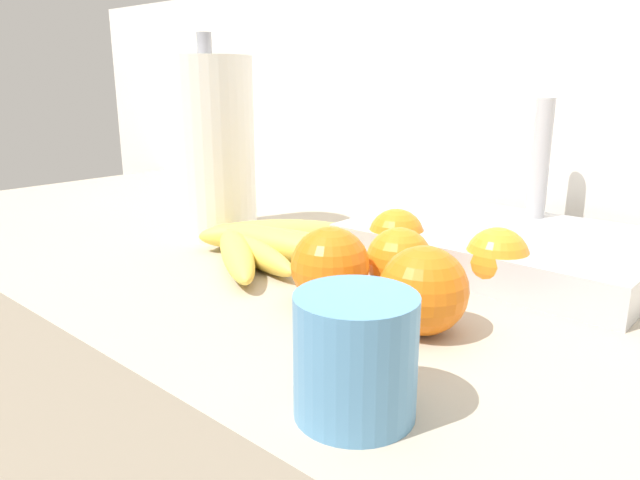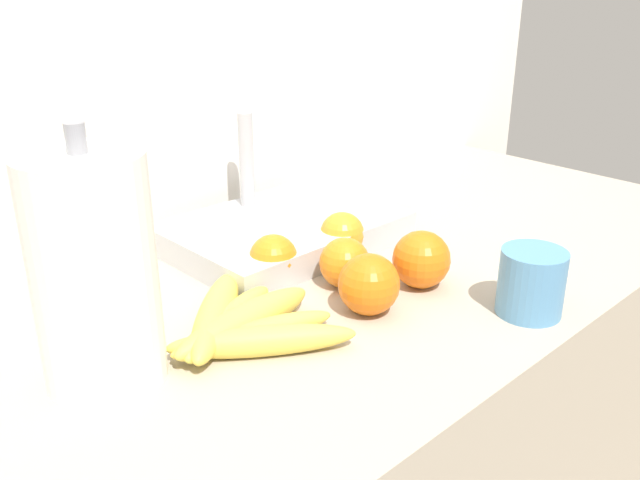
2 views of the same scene
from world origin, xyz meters
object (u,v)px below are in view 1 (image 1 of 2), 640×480
orange_right (497,259)px  orange_back_left (399,260)px  orange_far_right (330,266)px  orange_center (423,290)px  orange_front (396,237)px  mug (355,356)px  paper_towel_roll (209,147)px  sink_basin (505,244)px  banana_bunch (265,244)px

orange_right → orange_back_left: orange_back_left is taller
orange_far_right → orange_center: bearing=0.9°
orange_front → mug: size_ratio=0.80×
orange_center → orange_back_left: bearing=136.3°
orange_front → paper_towel_roll: (-0.29, -0.06, 0.09)m
orange_far_right → orange_front: bearing=100.1°
sink_basin → mug: 0.40m
orange_center → mug: (0.04, -0.15, 0.00)m
banana_bunch → orange_right: orange_right is taller
orange_far_right → mug: mug is taller
orange_right → orange_far_right: orange_far_right is taller
orange_far_right → banana_bunch: bearing=159.3°
banana_bunch → orange_center: orange_center is taller
orange_far_right → mug: 0.21m
orange_right → orange_far_right: (-0.11, -0.15, 0.01)m
banana_bunch → paper_towel_roll: paper_towel_roll is taller
orange_front → mug: 0.35m
banana_bunch → mug: mug is taller
orange_front → orange_back_left: bearing=-53.4°
orange_right → orange_front: 0.13m
orange_center → sink_basin: bearing=98.8°
orange_right → orange_back_left: (-0.07, -0.08, 0.00)m
banana_bunch → mug: size_ratio=2.91×
mug → paper_towel_roll: bearing=152.4°
orange_far_right → paper_towel_roll: 0.34m
orange_center → orange_far_right: size_ratio=1.01×
orange_right → orange_front: (-0.13, 0.00, 0.00)m
banana_bunch → mug: 0.37m
orange_front → sink_basin: 0.14m
banana_bunch → orange_right: size_ratio=3.67×
orange_center → paper_towel_roll: 0.44m
orange_back_left → orange_far_right: bearing=-113.5°
orange_back_left → paper_towel_roll: bearing=176.2°
orange_far_right → orange_right: bearing=55.0°
orange_far_right → paper_towel_roll: paper_towel_roll is taller
orange_center → paper_towel_roll: (-0.42, 0.10, 0.09)m
orange_front → sink_basin: bearing=43.7°
orange_right → orange_front: size_ratio=1.00×
banana_bunch → paper_towel_roll: bearing=166.5°
orange_center → mug: size_ratio=0.93×
orange_back_left → orange_far_right: 0.08m
paper_towel_roll → mug: bearing=-27.6°
orange_right → sink_basin: bearing=110.2°
mug → banana_bunch: bearing=146.4°
orange_right → sink_basin: sink_basin is taller
orange_back_left → paper_towel_roll: (-0.35, 0.02, 0.09)m
paper_towel_roll → mug: 0.53m
orange_right → mug: bearing=-82.0°
orange_front → banana_bunch: bearing=-144.9°
orange_back_left → orange_front: bearing=126.6°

